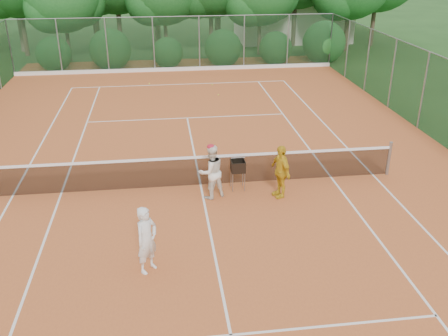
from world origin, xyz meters
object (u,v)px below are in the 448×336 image
at_px(player_center_grp, 211,171).
at_px(player_yellow, 280,171).
at_px(player_white, 147,240).
at_px(ball_hopper, 238,167).

height_order(player_center_grp, player_yellow, player_center_grp).
distance_m(player_center_grp, player_yellow, 1.97).
height_order(player_white, player_yellow, player_white).
bearing_deg(player_center_grp, ball_hopper, 26.60).
height_order(player_center_grp, ball_hopper, player_center_grp).
relative_size(player_center_grp, player_yellow, 1.04).
bearing_deg(player_yellow, player_center_grp, -112.72).
bearing_deg(player_yellow, player_white, -67.03).
height_order(player_white, ball_hopper, player_white).
bearing_deg(ball_hopper, player_white, -138.17).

